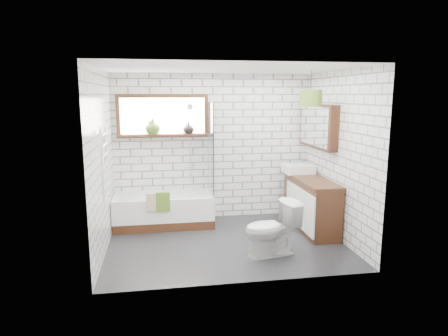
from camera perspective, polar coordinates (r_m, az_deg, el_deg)
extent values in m
cube|color=black|center=(6.00, 0.23, -10.62)|extent=(3.40, 2.60, 0.01)
cube|color=white|center=(5.61, 0.25, 14.06)|extent=(3.40, 2.60, 0.01)
cube|color=white|center=(6.95, -1.57, 2.99)|extent=(3.40, 0.01, 2.50)
cube|color=white|center=(4.41, 3.08, -1.35)|extent=(3.40, 0.01, 2.50)
cube|color=white|center=(5.64, -17.09, 0.80)|extent=(0.01, 2.60, 2.50)
cube|color=white|center=(6.19, 16.01, 1.66)|extent=(0.01, 2.60, 2.50)
cube|color=#33190E|center=(6.79, -8.73, 7.36)|extent=(1.52, 0.16, 0.68)
cube|color=white|center=(5.65, -16.61, 0.31)|extent=(0.06, 0.52, 1.00)
cube|color=#33190E|center=(6.65, 13.31, 5.85)|extent=(0.16, 1.20, 0.70)
cylinder|color=silver|center=(6.85, -4.85, 3.69)|extent=(0.02, 0.02, 1.30)
cube|color=white|center=(6.73, -8.59, -5.98)|extent=(1.62, 0.71, 0.52)
cube|color=white|center=(6.58, -1.94, 2.77)|extent=(0.02, 0.72, 1.50)
cube|color=#4C6E21|center=(6.32, -8.71, -4.78)|extent=(0.22, 0.06, 0.30)
cube|color=tan|center=(6.32, -10.08, -4.82)|extent=(0.21, 0.05, 0.28)
cube|color=#33190E|center=(6.61, 12.32, -5.01)|extent=(0.47, 1.46, 0.84)
cube|color=white|center=(6.92, 10.55, -0.11)|extent=(0.48, 0.42, 0.14)
cylinder|color=silver|center=(6.97, 11.80, 0.41)|extent=(0.03, 0.03, 0.16)
imported|color=white|center=(5.47, 6.80, -8.62)|extent=(0.55, 0.80, 0.75)
imported|color=#537323|center=(6.77, -10.16, 5.69)|extent=(0.25, 0.25, 0.26)
imported|color=black|center=(6.79, -5.09, 5.56)|extent=(0.24, 0.24, 0.20)
cylinder|color=#537323|center=(6.77, -10.43, 5.50)|extent=(0.07, 0.07, 0.22)
cylinder|color=#4C6E21|center=(6.05, 12.25, 9.73)|extent=(0.33, 0.33, 0.24)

